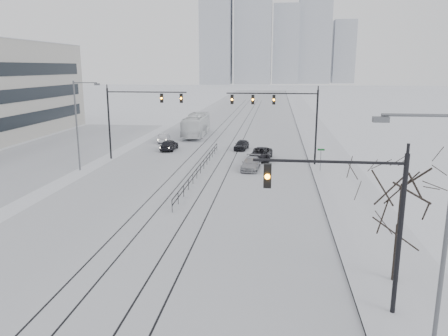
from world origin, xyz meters
TOP-DOWN VIEW (x-y plane):
  - road at (0.00, 60.00)m, footprint 22.00×260.00m
  - sidewalk_east at (13.50, 60.00)m, footprint 5.00×260.00m
  - curb at (11.05, 60.00)m, footprint 0.10×260.00m
  - parking_strip at (-20.00, 35.00)m, footprint 14.00×60.00m
  - tram_rails at (-0.00, 40.00)m, footprint 5.30×180.00m
  - skyline at (5.02, 273.63)m, footprint 96.00×48.00m
  - traffic_mast_near at (10.79, 6.00)m, footprint 6.10×0.37m
  - traffic_mast_ne at (8.15, 34.99)m, footprint 9.60×0.37m
  - traffic_mast_nw at (-8.52, 36.00)m, footprint 9.10×0.37m
  - street_light_east at (12.70, 3.00)m, footprint 2.73×0.25m
  - street_light_west at (-12.20, 30.00)m, footprint 2.73×0.25m
  - bare_tree at (13.20, 9.00)m, footprint 4.40×4.40m
  - median_fence at (0.00, 30.00)m, footprint 0.06×24.00m
  - street_sign at (11.80, 32.00)m, footprint 0.70×0.06m
  - sedan_sb_inner at (-6.07, 41.81)m, footprint 1.74×4.10m
  - sedan_sb_outer at (-8.21, 47.49)m, footprint 1.81×4.00m
  - sedan_nb_front at (5.69, 37.30)m, footprint 2.64×5.03m
  - sedan_nb_right at (4.85, 32.27)m, footprint 2.07×4.44m
  - sedan_nb_far at (2.99, 43.30)m, footprint 1.95×3.79m
  - box_truck at (-4.80, 53.89)m, footprint 3.03×11.74m

SIDE VIEW (x-z plane):
  - road at x=0.00m, z-range 0.00..0.02m
  - parking_strip at x=-20.00m, z-range 0.00..0.03m
  - tram_rails at x=0.00m, z-range 0.02..0.03m
  - curb at x=11.05m, z-range 0.00..0.12m
  - sidewalk_east at x=13.50m, z-range 0.00..0.16m
  - median_fence at x=0.00m, z-range 0.03..1.03m
  - sedan_nb_far at x=2.99m, z-range 0.00..1.24m
  - sedan_nb_right at x=4.85m, z-range 0.00..1.25m
  - sedan_sb_outer at x=-8.21m, z-range 0.00..1.27m
  - sedan_nb_front at x=5.69m, z-range 0.00..1.35m
  - sedan_sb_inner at x=-6.07m, z-range 0.00..1.38m
  - street_sign at x=11.80m, z-range 0.41..2.81m
  - box_truck at x=-4.80m, z-range 0.00..3.25m
  - bare_tree at x=13.20m, z-range 1.44..7.54m
  - traffic_mast_near at x=10.79m, z-range 1.06..8.06m
  - street_light_east at x=12.70m, z-range 0.71..9.71m
  - street_light_west at x=-12.20m, z-range 0.71..9.71m
  - traffic_mast_nw at x=-8.52m, z-range 1.57..9.57m
  - traffic_mast_ne at x=8.15m, z-range 1.76..9.76m
  - skyline at x=5.02m, z-range -5.35..66.65m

